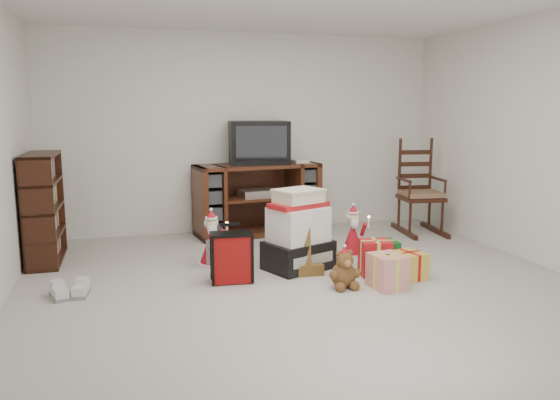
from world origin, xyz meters
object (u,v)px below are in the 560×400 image
Objects in this scene: crt_television at (259,142)px; rocking_chair at (418,199)px; tv_stand at (257,199)px; sneaker_pair at (70,291)px; gift_cluster at (389,262)px; gift_pile at (298,235)px; mrs_claus_figurine at (212,244)px; teddy_bear at (344,271)px; bookshelf at (44,210)px; santa_figurine at (353,237)px; red_suitcase at (232,257)px.

rocking_chair is at bearing -7.84° from crt_television.
tv_stand reaches higher than sneaker_pair.
gift_pile is at bearing 148.09° from gift_cluster.
gift_pile is 0.84× the size of gift_cluster.
gift_pile is at bearing -22.95° from mrs_claus_figurine.
mrs_claus_figurine is 1.75m from gift_cluster.
teddy_bear is (-1.76, -1.81, -0.27)m from rocking_chair.
tv_stand is 2.05m from rocking_chair.
rocking_chair reaches higher than bookshelf.
gift_cluster is (0.05, -0.74, -0.08)m from santa_figurine.
gift_cluster is at bearing -120.01° from rocking_chair.
crt_television is at bearing 34.13° from sneaker_pair.
santa_figurine is 1.66× the size of sneaker_pair.
rocking_chair is 3.03m from red_suitcase.
crt_television reaches higher than gift_cluster.
bookshelf is 1.37m from sneaker_pair.
sneaker_pair is at bearing -153.89° from rocking_chair.
rocking_chair is 2.15m from crt_television.
santa_figurine is 0.73× the size of crt_television.
tv_stand is 2.30m from teddy_bear.
crt_television is (0.81, 1.31, 0.93)m from mrs_claus_figurine.
rocking_chair is at bearing 16.26° from mrs_claus_figurine.
santa_figurine is at bearing 2.74° from sneaker_pair.
gift_cluster is at bearing -54.55° from gift_pile.
gift_pile is 1.38× the size of santa_figurine.
teddy_bear is at bearing -91.55° from tv_stand.
rocking_chair is 4.31m from sneaker_pair.
crt_television is (-1.96, 0.50, 0.72)m from rocking_chair.
red_suitcase is (-0.69, -1.85, -0.21)m from tv_stand.
rocking_chair is at bearing 52.88° from gift_cluster.
gift_pile is 0.88m from mrs_claus_figurine.
santa_figurine is at bearing -138.52° from rocking_chair.
mrs_claus_figurine is at bearing 134.40° from gift_pile.
red_suitcase is 0.59m from mrs_claus_figurine.
sneaker_pair is at bearing -131.36° from crt_television.
rocking_chair reaches higher than sneaker_pair.
sneaker_pair is (-2.79, -0.53, -0.17)m from santa_figurine.
bookshelf is at bearing 158.30° from mrs_claus_figurine.
teddy_bear is 0.99× the size of sneaker_pair.
teddy_bear is at bearing -78.54° from crt_television.
red_suitcase is (-0.71, -0.25, -0.11)m from gift_pile.
gift_cluster is (0.77, -2.07, -0.30)m from tv_stand.
bookshelf is 4.39m from rocking_chair.
gift_cluster is 2.46m from crt_television.
teddy_bear is 1.42m from mrs_claus_figurine.
gift_pile is at bearing -142.67° from rocking_chair.
gift_pile is 1.00× the size of crt_television.
rocking_chair reaches higher than gift_cluster.
tv_stand is at bearing 14.56° from bookshelf.
santa_figurine is at bearing -0.96° from gift_pile.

